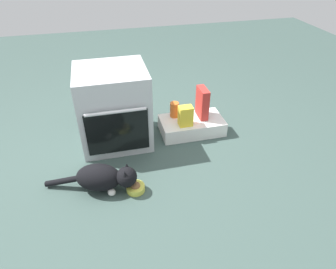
# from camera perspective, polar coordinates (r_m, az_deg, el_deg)

# --- Properties ---
(ground) EXTENTS (8.00, 8.00, 0.00)m
(ground) POSITION_cam_1_polar(r_m,az_deg,el_deg) (2.39, -6.53, -6.62)
(ground) COLOR #384C47
(oven) EXTENTS (0.57, 0.57, 0.67)m
(oven) POSITION_cam_1_polar(r_m,az_deg,el_deg) (2.55, -10.34, 5.17)
(oven) COLOR #B7BABF
(oven) RESTS_ON ground
(pantry_cabinet) EXTENTS (0.57, 0.32, 0.13)m
(pantry_cabinet) POSITION_cam_1_polar(r_m,az_deg,el_deg) (2.77, 4.54, 1.75)
(pantry_cabinet) COLOR white
(pantry_cabinet) RESTS_ON ground
(food_bowl) EXTENTS (0.13, 0.13, 0.08)m
(food_bowl) POSITION_cam_1_polar(r_m,az_deg,el_deg) (2.20, -6.20, -10.06)
(food_bowl) COLOR #D1D14C
(food_bowl) RESTS_ON ground
(cat) EXTENTS (0.66, 0.28, 0.22)m
(cat) POSITION_cam_1_polar(r_m,az_deg,el_deg) (2.18, -12.19, -8.03)
(cat) COLOR black
(cat) RESTS_ON ground
(snack_bag) EXTENTS (0.12, 0.09, 0.18)m
(snack_bag) POSITION_cam_1_polar(r_m,az_deg,el_deg) (2.60, 3.37, 3.55)
(snack_bag) COLOR yellow
(snack_bag) RESTS_ON pantry_cabinet
(cereal_box) EXTENTS (0.07, 0.18, 0.28)m
(cereal_box) POSITION_cam_1_polar(r_m,az_deg,el_deg) (2.72, 6.58, 6.03)
(cereal_box) COLOR #B72D28
(cereal_box) RESTS_ON pantry_cabinet
(sauce_jar) EXTENTS (0.08, 0.08, 0.14)m
(sauce_jar) POSITION_cam_1_polar(r_m,az_deg,el_deg) (2.74, 1.23, 4.77)
(sauce_jar) COLOR #D16023
(sauce_jar) RESTS_ON pantry_cabinet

